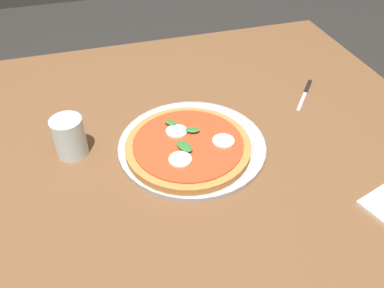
% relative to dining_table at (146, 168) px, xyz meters
% --- Properties ---
extents(dining_table, '(1.55, 1.13, 0.71)m').
position_rel_dining_table_xyz_m(dining_table, '(0.00, 0.00, 0.00)').
color(dining_table, brown).
rests_on(dining_table, ground_plane).
extents(serving_tray, '(0.36, 0.36, 0.01)m').
position_rel_dining_table_xyz_m(serving_tray, '(0.11, -0.04, 0.08)').
color(serving_tray, '#B2B2B7').
rests_on(serving_tray, dining_table).
extents(pizza, '(0.30, 0.30, 0.03)m').
position_rel_dining_table_xyz_m(pizza, '(0.10, -0.06, 0.10)').
color(pizza, '#C6843F').
rests_on(pizza, serving_tray).
extents(knife, '(0.12, 0.13, 0.01)m').
position_rel_dining_table_xyz_m(knife, '(0.51, 0.10, 0.08)').
color(knife, black).
rests_on(knife, dining_table).
extents(glass_cup, '(0.07, 0.07, 0.10)m').
position_rel_dining_table_xyz_m(glass_cup, '(-0.17, 0.02, 0.13)').
color(glass_cup, silver).
rests_on(glass_cup, dining_table).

